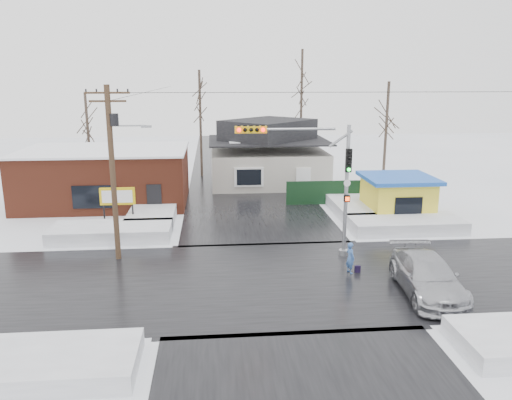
{
  "coord_description": "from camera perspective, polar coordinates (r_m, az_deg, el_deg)",
  "views": [
    {
      "loc": [
        -2.94,
        -21.9,
        9.35
      ],
      "look_at": [
        -0.68,
        3.69,
        3.0
      ],
      "focal_mm": 35.0,
      "sensor_mm": 36.0,
      "label": 1
    }
  ],
  "objects": [
    {
      "name": "tree_far_left",
      "position": [
        47.93,
        -6.45,
        12.13
      ],
      "size": [
        3.0,
        3.0,
        10.0
      ],
      "color": "#332821",
      "rests_on": "ground"
    },
    {
      "name": "tree_far_right",
      "position": [
        44.54,
        14.82,
        10.61
      ],
      "size": [
        3.0,
        3.0,
        9.0
      ],
      "color": "#332821",
      "rests_on": "ground"
    },
    {
      "name": "marquee_sign",
      "position": [
        32.83,
        -15.55,
        0.29
      ],
      "size": [
        2.2,
        0.21,
        2.55
      ],
      "color": "black",
      "rests_on": "ground"
    },
    {
      "name": "snowbank_nw",
      "position": [
        30.86,
        -16.17,
        -3.55
      ],
      "size": [
        7.0,
        3.0,
        0.8
      ],
      "primitive_type": "cube",
      "color": "white",
      "rests_on": "ground"
    },
    {
      "name": "kiosk",
      "position": [
        35.13,
        15.84,
        0.38
      ],
      "size": [
        4.6,
        4.6,
        2.88
      ],
      "color": "yellow",
      "rests_on": "ground"
    },
    {
      "name": "utility_pole",
      "position": [
        26.23,
        -15.98,
        4.05
      ],
      "size": [
        3.15,
        0.44,
        9.0
      ],
      "color": "#382619",
      "rests_on": "ground"
    },
    {
      "name": "tree_far_west",
      "position": [
        47.31,
        -18.82,
        9.54
      ],
      "size": [
        3.0,
        3.0,
        8.0
      ],
      "color": "#332821",
      "rests_on": "ground"
    },
    {
      "name": "shopping_bag",
      "position": [
        25.18,
        11.52,
        -7.78
      ],
      "size": [
        0.28,
        0.12,
        0.35
      ],
      "primitive_type": "cube",
      "rotation": [
        0.0,
        0.0,
        -0.0
      ],
      "color": "black",
      "rests_on": "ground"
    },
    {
      "name": "pedestrian",
      "position": [
        24.86,
        10.72,
        -6.54
      ],
      "size": [
        0.54,
        0.66,
        1.55
      ],
      "primitive_type": "imported",
      "rotation": [
        0.0,
        0.0,
        1.9
      ],
      "color": "#3D66AC",
      "rests_on": "ground"
    },
    {
      "name": "traffic_signal",
      "position": [
        25.89,
        7.03,
        3.07
      ],
      "size": [
        6.05,
        0.68,
        7.0
      ],
      "color": "gray",
      "rests_on": "ground"
    },
    {
      "name": "car",
      "position": [
        23.44,
        18.98,
        -8.27
      ],
      "size": [
        2.72,
        5.8,
        1.63
      ],
      "primitive_type": "imported",
      "rotation": [
        0.0,
        0.0,
        -0.08
      ],
      "color": "#ADAEB4",
      "rests_on": "ground"
    },
    {
      "name": "house",
      "position": [
        44.68,
        1.37,
        5.22
      ],
      "size": [
        10.4,
        8.4,
        5.76
      ],
      "color": "beige",
      "rests_on": "ground"
    },
    {
      "name": "fence",
      "position": [
        38.07,
        9.44,
        0.87
      ],
      "size": [
        8.0,
        0.12,
        1.8
      ],
      "primitive_type": "cube",
      "color": "black",
      "rests_on": "ground"
    },
    {
      "name": "ground",
      "position": [
        23.99,
        2.42,
        -9.07
      ],
      "size": [
        120.0,
        120.0,
        0.0
      ],
      "primitive_type": "plane",
      "color": "white",
      "rests_on": "ground"
    },
    {
      "name": "snowbank_ne",
      "position": [
        32.52,
        16.73,
        -2.69
      ],
      "size": [
        7.0,
        3.0,
        0.8
      ],
      "primitive_type": "cube",
      "color": "white",
      "rests_on": "ground"
    },
    {
      "name": "snowbank_sw",
      "position": [
        18.43,
        -24.6,
        -16.72
      ],
      "size": [
        7.0,
        3.0,
        0.7
      ],
      "primitive_type": "cube",
      "color": "white",
      "rests_on": "ground"
    },
    {
      "name": "road_ew",
      "position": [
        23.99,
        2.42,
        -9.04
      ],
      "size": [
        120.0,
        10.0,
        0.02
      ],
      "primitive_type": "cube",
      "color": "black",
      "rests_on": "ground"
    },
    {
      "name": "brick_building",
      "position": [
        39.42,
        -16.77,
        2.66
      ],
      "size": [
        12.2,
        8.2,
        4.12
      ],
      "color": "maroon",
      "rests_on": "ground"
    },
    {
      "name": "tree_far_mid",
      "position": [
        50.69,
        5.27,
        14.05
      ],
      "size": [
        3.0,
        3.0,
        12.0
      ],
      "color": "#332821",
      "rests_on": "ground"
    },
    {
      "name": "snowbank_nside_w",
      "position": [
        35.3,
        -11.48,
        -1.09
      ],
      "size": [
        3.0,
        8.0,
        0.8
      ],
      "primitive_type": "cube",
      "color": "white",
      "rests_on": "ground"
    },
    {
      "name": "road_ns",
      "position": [
        23.99,
        2.42,
        -9.04
      ],
      "size": [
        10.0,
        120.0,
        0.02
      ],
      "primitive_type": "cube",
      "color": "black",
      "rests_on": "ground"
    },
    {
      "name": "snowbank_nside_e",
      "position": [
        36.44,
        10.95,
        -0.59
      ],
      "size": [
        3.0,
        8.0,
        0.8
      ],
      "primitive_type": "cube",
      "color": "white",
      "rests_on": "ground"
    }
  ]
}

